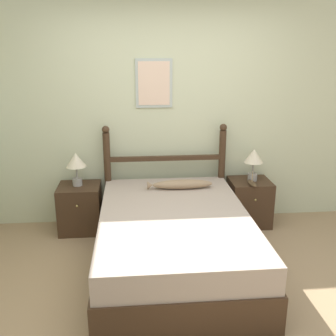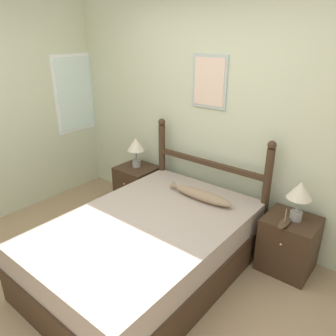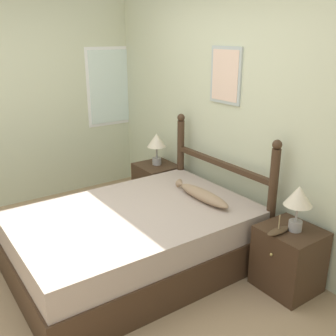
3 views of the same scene
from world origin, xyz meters
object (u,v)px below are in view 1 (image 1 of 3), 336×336
at_px(nightstand_right, 249,202).
at_px(fish_pillow, 181,184).
at_px(bed, 174,240).
at_px(nightstand_left, 80,208).
at_px(table_lamp_right, 254,158).
at_px(table_lamp_left, 76,162).
at_px(model_boat, 252,183).

bearing_deg(nightstand_right, fish_pillow, -164.70).
relative_size(bed, nightstand_left, 3.86).
height_order(bed, table_lamp_right, table_lamp_right).
distance_m(table_lamp_left, table_lamp_right, 2.01).
relative_size(nightstand_left, table_lamp_left, 1.43).
height_order(bed, fish_pillow, fish_pillow).
xyz_separation_m(bed, table_lamp_right, (1.01, 0.89, 0.54)).
bearing_deg(fish_pillow, model_boat, 6.48).
xyz_separation_m(nightstand_right, table_lamp_left, (-1.99, 0.01, 0.54)).
xyz_separation_m(bed, fish_pillow, (0.14, 0.65, 0.33)).
bearing_deg(table_lamp_right, model_boat, -108.00).
bearing_deg(nightstand_left, table_lamp_right, 0.14).
relative_size(model_boat, fish_pillow, 0.34).
bearing_deg(table_lamp_right, bed, -138.65).
bearing_deg(table_lamp_left, model_boat, -4.43).
relative_size(nightstand_left, nightstand_right, 1.00).
height_order(table_lamp_left, table_lamp_right, same).
distance_m(nightstand_left, table_lamp_left, 0.54).
bearing_deg(bed, fish_pillow, 77.73).
relative_size(table_lamp_left, table_lamp_right, 1.00).
relative_size(bed, model_boat, 8.73).
xyz_separation_m(table_lamp_left, model_boat, (1.97, -0.15, -0.25)).
height_order(bed, model_boat, model_boat).
bearing_deg(nightstand_right, nightstand_left, 180.00).
bearing_deg(nightstand_left, nightstand_right, 0.00).
bearing_deg(nightstand_right, table_lamp_right, 12.19).
xyz_separation_m(model_boat, fish_pillow, (-0.82, -0.09, 0.04)).
xyz_separation_m(nightstand_right, fish_pillow, (-0.85, -0.23, 0.33)).
height_order(table_lamp_right, fish_pillow, table_lamp_right).
distance_m(nightstand_left, model_boat, 1.98).
height_order(nightstand_left, model_boat, model_boat).
distance_m(bed, table_lamp_left, 1.45).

